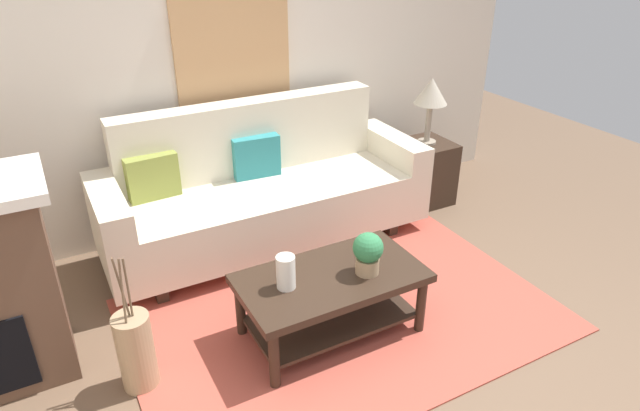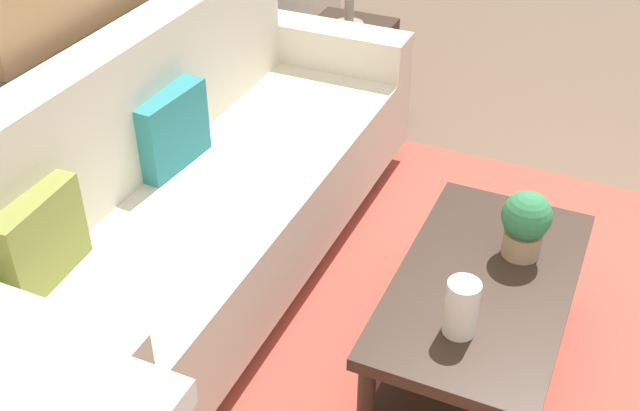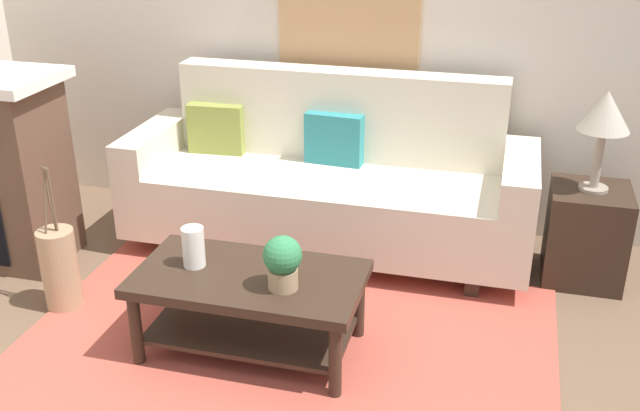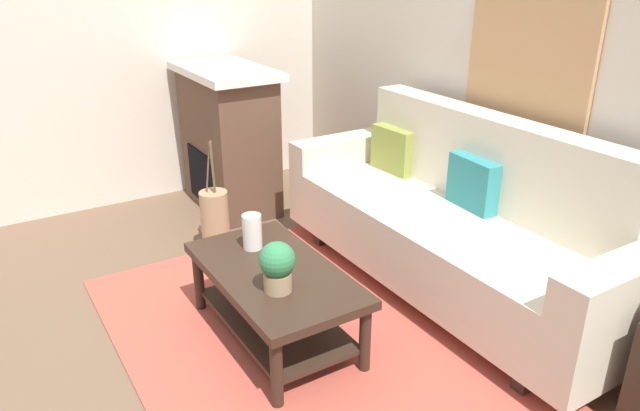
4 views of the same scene
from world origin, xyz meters
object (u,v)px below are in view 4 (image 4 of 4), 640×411
object	(u,v)px
coffee_table	(275,288)
floor_vase	(215,223)
throw_pillow_olive	(394,150)
throw_pillow_teal	(474,183)
fireplace	(229,138)
tabletop_vase	(252,232)
couch	(455,225)
framed_painting	(528,55)
potted_plant_tabletop	(277,265)

from	to	relation	value
coffee_table	floor_vase	xyz separation A→B (m)	(-1.13, 0.12, -0.08)
coffee_table	floor_vase	world-z (taller)	floor_vase
throw_pillow_olive	throw_pillow_teal	xyz separation A→B (m)	(0.78, 0.00, 0.00)
floor_vase	throw_pillow_teal	bearing A→B (deg)	44.77
coffee_table	fireplace	world-z (taller)	fireplace
throw_pillow_olive	fireplace	bearing A→B (deg)	-146.87
coffee_table	tabletop_vase	distance (m)	0.36
tabletop_vase	coffee_table	bearing A→B (deg)	-3.07
couch	throw_pillow_olive	world-z (taller)	couch
tabletop_vase	framed_painting	distance (m)	1.92
coffee_table	potted_plant_tabletop	world-z (taller)	potted_plant_tabletop
potted_plant_tabletop	framed_painting	distance (m)	1.95
coffee_table	tabletop_vase	size ratio (longest dim) A/B	5.42
throw_pillow_olive	floor_vase	size ratio (longest dim) A/B	0.78
floor_vase	fireplace	bearing A→B (deg)	148.78
coffee_table	framed_painting	size ratio (longest dim) A/B	1.22
throw_pillow_teal	fireplace	world-z (taller)	fireplace
coffee_table	potted_plant_tabletop	bearing A→B (deg)	-21.98
couch	throw_pillow_olive	xyz separation A→B (m)	(-0.78, 0.12, 0.25)
coffee_table	floor_vase	bearing A→B (deg)	173.90
couch	fireplace	distance (m)	2.07
floor_vase	coffee_table	bearing A→B (deg)	-6.10
couch	floor_vase	world-z (taller)	couch
throw_pillow_olive	coffee_table	size ratio (longest dim) A/B	0.33
throw_pillow_teal	coffee_table	size ratio (longest dim) A/B	0.33
couch	framed_painting	distance (m)	1.09
couch	throw_pillow_teal	xyz separation A→B (m)	(-0.00, 0.12, 0.25)
throw_pillow_teal	fireplace	bearing A→B (deg)	-158.63
throw_pillow_olive	fireplace	distance (m)	1.41
framed_painting	potted_plant_tabletop	bearing A→B (deg)	-86.51
framed_painting	tabletop_vase	bearing A→B (deg)	-102.78
fireplace	coffee_table	bearing A→B (deg)	-16.89
coffee_table	framed_painting	bearing A→B (deg)	86.89
potted_plant_tabletop	throw_pillow_olive	bearing A→B (deg)	122.24
throw_pillow_olive	throw_pillow_teal	world-z (taller)	same
coffee_table	potted_plant_tabletop	xyz separation A→B (m)	(0.20, -0.08, 0.26)
floor_vase	framed_painting	size ratio (longest dim) A/B	0.51
coffee_table	framed_painting	distance (m)	2.01
throw_pillow_olive	throw_pillow_teal	distance (m)	0.78
tabletop_vase	potted_plant_tabletop	xyz separation A→B (m)	(0.48, -0.10, 0.04)
coffee_table	framed_painting	xyz separation A→B (m)	(0.09, 1.67, 1.10)
couch	tabletop_vase	world-z (taller)	couch
framed_painting	throw_pillow_olive	bearing A→B (deg)	-156.51
throw_pillow_olive	floor_vase	xyz separation A→B (m)	(-0.44, -1.21, -0.45)
potted_plant_tabletop	fireplace	size ratio (longest dim) A/B	0.23
potted_plant_tabletop	tabletop_vase	bearing A→B (deg)	168.85
floor_vase	tabletop_vase	bearing A→B (deg)	-7.12
throw_pillow_olive	potted_plant_tabletop	xyz separation A→B (m)	(0.89, -1.41, -0.11)
potted_plant_tabletop	fireplace	distance (m)	2.17
tabletop_vase	framed_painting	xyz separation A→B (m)	(0.38, 1.66, 0.89)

